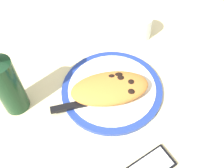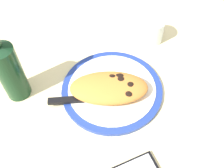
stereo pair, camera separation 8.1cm
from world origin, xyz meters
The scene contains 7 objects.
ground_plane centered at (0.00, 0.00, -1.50)cm, with size 150.00×150.00×3.00cm, color beige.
plate centered at (0.00, 0.00, 0.76)cm, with size 32.17×32.17×1.58cm.
calzone centered at (0.72, 1.81, 4.05)cm, with size 25.08×14.77×4.86cm.
fork centered at (-0.96, -8.24, 1.78)cm, with size 17.42×4.30×0.40cm.
knife centered at (10.43, 5.74, 2.08)cm, with size 24.61×5.90×1.20cm.
water_glass centered at (-12.86, -24.85, 3.76)cm, with size 7.68×7.68×8.57cm.
wine_bottle centered at (29.44, 3.03, 11.35)cm, with size 7.43×7.43×29.18cm.
Camera 2 is at (-4.07, 48.12, 68.38)cm, focal length 41.70 mm.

